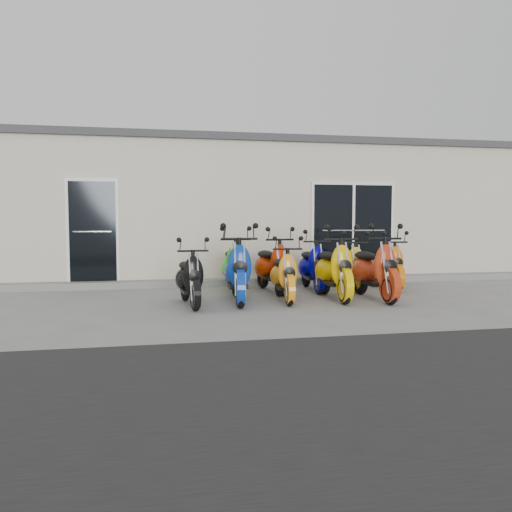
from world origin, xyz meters
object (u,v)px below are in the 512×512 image
object	(u,v)px
scooter_front_orange_a	(284,268)
scooter_back_green	(234,259)
scooter_back_red	(272,259)
scooter_back_yellow	(350,260)
scooter_front_orange_b	(334,262)
scooter_back_blue	(312,260)
scooter_front_black	(189,271)
scooter_front_red	(374,261)
scooter_back_extra	(388,259)
scooter_front_blue	(238,262)

from	to	relation	value
scooter_front_orange_a	scooter_back_green	size ratio (longest dim) A/B	0.88
scooter_back_red	scooter_back_yellow	size ratio (longest dim) A/B	1.08
scooter_back_red	scooter_back_green	bearing A→B (deg)	172.80
scooter_front_orange_b	scooter_back_green	world-z (taller)	scooter_front_orange_b
scooter_front_orange_a	scooter_back_blue	world-z (taller)	scooter_back_blue
scooter_front_black	scooter_back_yellow	bearing A→B (deg)	16.01
scooter_front_orange_b	scooter_front_red	distance (m)	0.73
scooter_front_black	scooter_back_extra	distance (m)	4.46
scooter_front_orange_b	scooter_back_yellow	size ratio (longest dim) A/B	1.12
scooter_front_black	scooter_back_blue	distance (m)	2.90
scooter_back_yellow	scooter_back_blue	bearing A→B (deg)	-172.96
scooter_front_black	scooter_back_green	distance (m)	1.61
scooter_back_blue	scooter_front_red	bearing A→B (deg)	-56.09
scooter_back_yellow	scooter_back_extra	distance (m)	0.85
scooter_front_black	scooter_front_orange_b	xyz separation A→B (m)	(2.63, 0.21, 0.10)
scooter_front_blue	scooter_back_yellow	world-z (taller)	scooter_front_blue
scooter_front_orange_b	scooter_back_yellow	bearing A→B (deg)	58.76
scooter_front_red	scooter_back_extra	world-z (taller)	scooter_front_red
scooter_front_orange_b	scooter_back_extra	world-z (taller)	scooter_front_orange_b
scooter_back_green	scooter_back_red	world-z (taller)	scooter_back_green
scooter_front_black	scooter_back_extra	size ratio (longest dim) A/B	0.96
scooter_back_green	scooter_back_yellow	world-z (taller)	scooter_back_green
scooter_front_blue	scooter_back_blue	xyz separation A→B (m)	(1.72, 1.14, -0.07)
scooter_front_blue	scooter_back_yellow	distance (m)	2.79
scooter_back_green	scooter_front_orange_a	bearing A→B (deg)	-54.22
scooter_front_blue	scooter_back_green	world-z (taller)	scooter_front_blue
scooter_front_blue	scooter_front_red	xyz separation A→B (m)	(2.48, -0.17, -0.01)
scooter_front_black	scooter_back_yellow	xyz separation A→B (m)	(3.40, 1.37, 0.03)
scooter_front_orange_a	scooter_back_extra	world-z (taller)	scooter_back_extra
scooter_back_green	scooter_back_red	distance (m)	0.78
scooter_back_green	scooter_back_yellow	distance (m)	2.45
scooter_back_red	scooter_front_blue	bearing A→B (deg)	-136.25
scooter_front_blue	scooter_front_red	world-z (taller)	scooter_front_blue
scooter_front_black	scooter_front_red	size ratio (longest dim) A/B	0.85
scooter_front_orange_a	scooter_back_red	distance (m)	1.15
scooter_front_red	scooter_front_orange_a	bearing A→B (deg)	175.27
scooter_back_blue	scooter_back_yellow	world-z (taller)	scooter_back_blue
scooter_back_yellow	scooter_back_extra	size ratio (longest dim) A/B	1.00
scooter_front_red	scooter_back_yellow	xyz separation A→B (m)	(0.06, 1.33, -0.08)
scooter_front_blue	scooter_front_red	distance (m)	2.48
scooter_front_orange_b	scooter_front_red	size ratio (longest dim) A/B	0.99
scooter_front_black	scooter_front_blue	xyz separation A→B (m)	(0.86, 0.21, 0.11)
scooter_back_extra	scooter_front_red	bearing A→B (deg)	-119.12
scooter_back_yellow	scooter_back_red	bearing A→B (deg)	-172.49
scooter_back_green	scooter_back_extra	size ratio (longest dim) A/B	1.09
scooter_front_blue	scooter_back_extra	size ratio (longest dim) A/B	1.14
scooter_front_black	scooter_back_blue	bearing A→B (deg)	21.67
scooter_front_orange_b	scooter_front_red	world-z (taller)	scooter_front_red
scooter_back_red	scooter_front_orange_a	bearing A→B (deg)	-100.34
scooter_front_orange_b	scooter_back_extra	size ratio (longest dim) A/B	1.12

